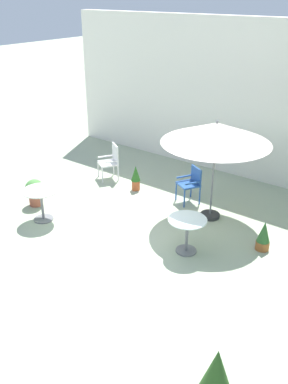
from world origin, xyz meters
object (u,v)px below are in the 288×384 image
Objects in this scene: patio_umbrella_0 at (216,133)px; potted_plant_4 at (264,236)px; patio_chair_2 at (191,182)px; cafe_table_1 at (41,199)px; potted_plant_1 at (136,177)px; potted_plant_0 at (35,191)px; potted_plant_2 at (216,377)px; cafe_table_0 at (187,229)px; patio_chair_1 at (111,160)px.

potted_plant_4 is (1.48, -0.53, -1.67)m from patio_umbrella_0.
patio_chair_2 is (-0.77, 0.39, -1.45)m from patio_umbrella_0.
cafe_table_1 is at bearing -157.20° from potted_plant_4.
cafe_table_1 is at bearing -127.73° from patio_chair_2.
potted_plant_1 is at bearing 74.71° from cafe_table_1.
potted_plant_1 is (0.68, 2.48, -0.17)m from cafe_table_1.
potted_plant_2 reaches higher than potted_plant_0.
potted_plant_4 is (1.16, 0.98, -0.20)m from cafe_table_0.
patio_chair_1 is at bearing -177.63° from patio_chair_2.
cafe_table_0 reaches higher than potted_plant_0.
patio_chair_2 reaches higher than potted_plant_0.
cafe_table_0 reaches higher than potted_plant_1.
patio_chair_2 is 1.41× the size of potted_plant_4.
cafe_table_1 is 2.57m from potted_plant_1.
patio_chair_2 is (2.45, 0.10, -0.01)m from patio_chair_1.
cafe_table_1 is 4.76m from potted_plant_4.
patio_umbrella_0 is at bearing -2.67° from potted_plant_1.
patio_chair_2 reaches higher than potted_plant_4.
patio_chair_1 is (-3.22, 0.29, -1.44)m from patio_umbrella_0.
cafe_table_0 reaches higher than potted_plant_4.
patio_chair_1 reaches higher than cafe_table_0.
cafe_table_1 is 1.21× the size of potted_plant_0.
potted_plant_4 is at bearing -9.73° from potted_plant_1.
patio_umbrella_0 reaches higher than potted_plant_0.
patio_umbrella_0 is 3.10× the size of cafe_table_0.
potted_plant_1 is at bearing 56.90° from potted_plant_0.
potted_plant_1 is (0.99, -0.18, -0.19)m from patio_chair_1.
patio_umbrella_0 is 2.13m from cafe_table_0.
potted_plant_2 is at bearing -75.51° from potted_plant_4.
cafe_table_1 is 2.68m from patio_chair_1.
patio_chair_1 is at bearing 96.73° from cafe_table_1.
cafe_table_1 is (-2.90, -2.37, -1.46)m from patio_umbrella_0.
patio_chair_1 is (-0.31, 2.66, 0.02)m from cafe_table_1.
patio_chair_2 is 1.34× the size of potted_plant_0.
potted_plant_0 is 0.70× the size of potted_plant_2.
patio_chair_1 is 1.02× the size of potted_plant_2.
potted_plant_4 is at bearing -22.31° from patio_chair_2.
patio_chair_2 is at bearing 153.10° from patio_umbrella_0.
patio_chair_2 is 1.33× the size of potted_plant_1.
potted_plant_2 is (5.34, -1.85, -0.01)m from cafe_table_1.
potted_plant_2 is at bearing -60.09° from patio_umbrella_0.
patio_chair_1 reaches higher than potted_plant_1.
potted_plant_1 is 1.06× the size of potted_plant_4.
cafe_table_0 is (0.32, -1.51, -1.47)m from patio_umbrella_0.
potted_plant_1 is (-1.46, -0.29, -0.17)m from patio_chair_2.
cafe_table_0 is at bearing 15.00° from cafe_table_1.
patio_chair_1 reaches higher than cafe_table_1.
potted_plant_0 is at bearing -163.84° from potted_plant_4.
potted_plant_2 is at bearing -38.63° from patio_chair_1.
patio_chair_2 is (2.14, 2.76, 0.01)m from cafe_table_1.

